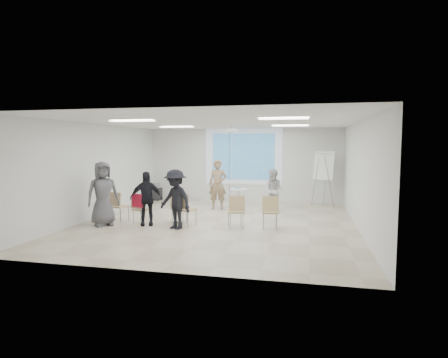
% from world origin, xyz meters
% --- Properties ---
extents(floor, '(8.00, 9.00, 0.10)m').
position_xyz_m(floor, '(0.00, 0.00, -0.05)').
color(floor, beige).
rests_on(floor, ground).
extents(ceiling, '(8.00, 9.00, 0.10)m').
position_xyz_m(ceiling, '(0.00, 0.00, 3.05)').
color(ceiling, white).
rests_on(ceiling, wall_back).
extents(wall_back, '(8.00, 0.10, 3.00)m').
position_xyz_m(wall_back, '(0.00, 4.55, 1.50)').
color(wall_back, silver).
rests_on(wall_back, floor).
extents(wall_left, '(0.10, 9.00, 3.00)m').
position_xyz_m(wall_left, '(-4.05, 0.00, 1.50)').
color(wall_left, silver).
rests_on(wall_left, floor).
extents(wall_right, '(0.10, 9.00, 3.00)m').
position_xyz_m(wall_right, '(4.05, 0.00, 1.50)').
color(wall_right, silver).
rests_on(wall_right, floor).
extents(projection_halo, '(3.20, 0.01, 2.30)m').
position_xyz_m(projection_halo, '(0.00, 4.49, 1.85)').
color(projection_halo, silver).
rests_on(projection_halo, wall_back).
extents(projection_image, '(2.60, 0.01, 1.90)m').
position_xyz_m(projection_image, '(0.00, 4.47, 1.85)').
color(projection_image, teal).
rests_on(projection_image, wall_back).
extents(pedestal_table, '(0.86, 0.86, 0.81)m').
position_xyz_m(pedestal_table, '(0.24, 2.10, 0.45)').
color(pedestal_table, silver).
rests_on(pedestal_table, floor).
extents(player_left, '(0.78, 0.56, 2.04)m').
position_xyz_m(player_left, '(-0.57, 2.33, 1.02)').
color(player_left, tan).
rests_on(player_left, floor).
extents(player_right, '(0.93, 0.81, 1.68)m').
position_xyz_m(player_right, '(1.48, 2.12, 0.84)').
color(player_right, silver).
rests_on(player_right, floor).
extents(controller_left, '(0.05, 0.13, 0.04)m').
position_xyz_m(controller_left, '(-0.39, 2.58, 1.35)').
color(controller_left, white).
rests_on(controller_left, player_left).
extents(controller_right, '(0.07, 0.13, 0.04)m').
position_xyz_m(controller_right, '(1.30, 2.37, 1.13)').
color(controller_right, silver).
rests_on(controller_right, player_right).
extents(chair_far_left, '(0.53, 0.56, 0.91)m').
position_xyz_m(chair_far_left, '(-3.02, -0.49, 0.54)').
color(chair_far_left, tan).
rests_on(chair_far_left, floor).
extents(chair_left_mid, '(0.53, 0.55, 0.85)m').
position_xyz_m(chair_left_mid, '(-2.24, -0.67, 0.50)').
color(chair_left_mid, tan).
rests_on(chair_left_mid, floor).
extents(chair_left_inner, '(0.44, 0.47, 0.91)m').
position_xyz_m(chair_left_inner, '(-1.15, -0.28, 0.54)').
color(chair_left_inner, tan).
rests_on(chair_left_inner, floor).
extents(chair_center, '(0.60, 0.62, 0.95)m').
position_xyz_m(chair_center, '(-0.81, -0.70, 0.56)').
color(chair_center, tan).
rests_on(chair_center, floor).
extents(chair_right_inner, '(0.57, 0.59, 0.95)m').
position_xyz_m(chair_right_inner, '(0.68, -0.69, 0.56)').
color(chair_right_inner, '#CEB777').
rests_on(chair_right_inner, floor).
extents(chair_right_far, '(0.50, 0.53, 0.95)m').
position_xyz_m(chair_right_far, '(1.61, -0.57, 0.56)').
color(chair_right_far, tan).
rests_on(chair_right_far, floor).
extents(red_jacket, '(0.41, 0.23, 0.38)m').
position_xyz_m(red_jacket, '(-2.21, -0.83, 0.72)').
color(red_jacket, '#B5162F').
rests_on(red_jacket, chair_left_mid).
extents(laptop, '(0.34, 0.26, 0.03)m').
position_xyz_m(laptop, '(-1.15, -0.19, 0.49)').
color(laptop, black).
rests_on(laptop, chair_left_inner).
extents(audience_left, '(1.20, 0.94, 1.81)m').
position_xyz_m(audience_left, '(-1.96, -0.80, 0.90)').
color(audience_left, black).
rests_on(audience_left, floor).
extents(audience_mid, '(1.38, 1.12, 1.88)m').
position_xyz_m(audience_mid, '(-0.97, -1.05, 0.94)').
color(audience_mid, black).
rests_on(audience_mid, floor).
extents(audience_outer, '(1.20, 1.19, 2.09)m').
position_xyz_m(audience_outer, '(-3.16, -1.10, 1.04)').
color(audience_outer, '#58585D').
rests_on(audience_outer, floor).
extents(flipchart_easel, '(0.84, 0.67, 2.08)m').
position_xyz_m(flipchart_easel, '(3.20, 3.72, 1.53)').
color(flipchart_easel, '#93969B').
rests_on(flipchart_easel, floor).
extents(av_cart, '(0.52, 0.43, 0.74)m').
position_xyz_m(av_cart, '(-3.68, 3.90, 0.34)').
color(av_cart, black).
rests_on(av_cart, floor).
extents(ceiling_projector, '(0.30, 0.25, 3.00)m').
position_xyz_m(ceiling_projector, '(0.10, 1.49, 2.69)').
color(ceiling_projector, white).
rests_on(ceiling_projector, ceiling).
extents(fluor_panel_nw, '(1.20, 0.30, 0.02)m').
position_xyz_m(fluor_panel_nw, '(-2.00, 2.00, 2.97)').
color(fluor_panel_nw, white).
rests_on(fluor_panel_nw, ceiling).
extents(fluor_panel_ne, '(1.20, 0.30, 0.02)m').
position_xyz_m(fluor_panel_ne, '(2.00, 2.00, 2.97)').
color(fluor_panel_ne, white).
rests_on(fluor_panel_ne, ceiling).
extents(fluor_panel_sw, '(1.20, 0.30, 0.02)m').
position_xyz_m(fluor_panel_sw, '(-2.00, -1.50, 2.97)').
color(fluor_panel_sw, white).
rests_on(fluor_panel_sw, ceiling).
extents(fluor_panel_se, '(1.20, 0.30, 0.02)m').
position_xyz_m(fluor_panel_se, '(2.00, -1.50, 2.97)').
color(fluor_panel_se, white).
rests_on(fluor_panel_se, ceiling).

